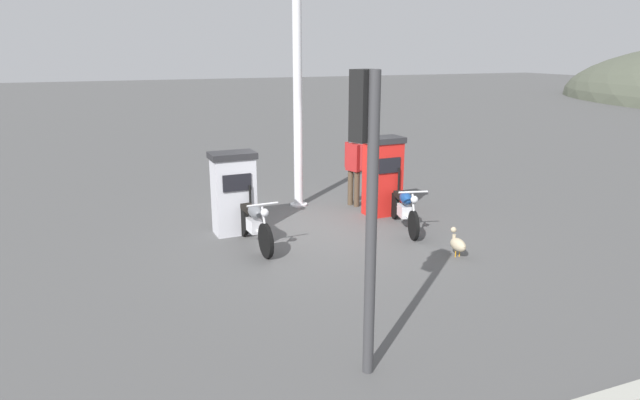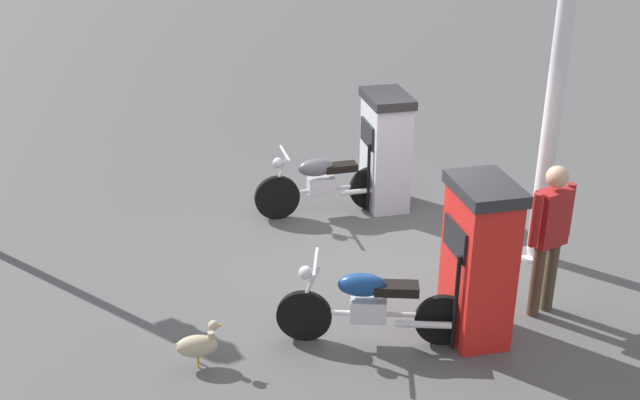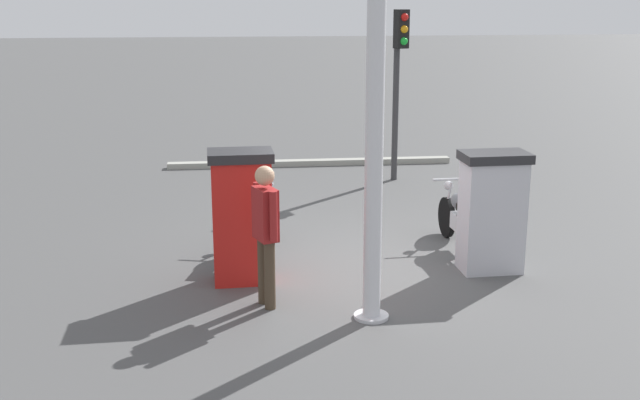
# 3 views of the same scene
# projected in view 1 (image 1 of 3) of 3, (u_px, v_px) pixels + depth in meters

# --- Properties ---
(ground_plane) EXTENTS (120.00, 120.00, 0.00)m
(ground_plane) POSITION_uv_depth(u_px,v_px,m) (323.00, 231.00, 11.10)
(ground_plane) COLOR #4C4C4C
(fuel_pump_near) EXTENTS (0.60, 0.88, 1.61)m
(fuel_pump_near) POSITION_uv_depth(u_px,v_px,m) (234.00, 193.00, 10.77)
(fuel_pump_near) COLOR silver
(fuel_pump_near) RESTS_ON ground
(fuel_pump_far) EXTENTS (0.61, 0.82, 1.70)m
(fuel_pump_far) POSITION_uv_depth(u_px,v_px,m) (383.00, 176.00, 11.98)
(fuel_pump_far) COLOR red
(fuel_pump_far) RESTS_ON ground
(motorcycle_near_pump) EXTENTS (1.93, 0.56, 0.94)m
(motorcycle_near_pump) POSITION_uv_depth(u_px,v_px,m) (254.00, 223.00, 10.11)
(motorcycle_near_pump) COLOR black
(motorcycle_near_pump) RESTS_ON ground
(motorcycle_far_pump) EXTENTS (1.90, 0.77, 0.92)m
(motorcycle_far_pump) POSITION_uv_depth(u_px,v_px,m) (404.00, 207.00, 11.10)
(motorcycle_far_pump) COLOR black
(motorcycle_far_pump) RESTS_ON ground
(attendant_person) EXTENTS (0.57, 0.31, 1.70)m
(attendant_person) POSITION_uv_depth(u_px,v_px,m) (354.00, 164.00, 12.64)
(attendant_person) COLOR #473828
(attendant_person) RESTS_ON ground
(wandering_duck) EXTENTS (0.49, 0.23, 0.49)m
(wandering_duck) POSITION_uv_depth(u_px,v_px,m) (458.00, 244.00, 9.65)
(wandering_duck) COLOR tan
(wandering_duck) RESTS_ON ground
(roadside_traffic_light) EXTENTS (0.40, 0.29, 3.30)m
(roadside_traffic_light) POSITION_uv_depth(u_px,v_px,m) (367.00, 172.00, 5.71)
(roadside_traffic_light) COLOR #38383A
(roadside_traffic_light) RESTS_ON ground
(canopy_support_pole) EXTENTS (0.40, 0.40, 4.75)m
(canopy_support_pole) POSITION_uv_depth(u_px,v_px,m) (298.00, 105.00, 12.31)
(canopy_support_pole) COLOR silver
(canopy_support_pole) RESTS_ON ground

